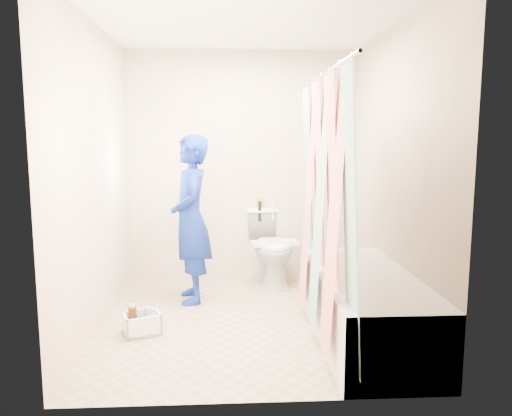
{
  "coord_description": "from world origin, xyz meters",
  "views": [
    {
      "loc": [
        -0.16,
        -3.97,
        1.51
      ],
      "look_at": [
        0.09,
        0.43,
        0.88
      ],
      "focal_mm": 35.0,
      "sensor_mm": 36.0,
      "label": 1
    }
  ],
  "objects": [
    {
      "name": "wall_left",
      "position": [
        -1.2,
        0.0,
        1.2
      ],
      "size": [
        0.02,
        2.6,
        2.4
      ],
      "primitive_type": "cube",
      "color": "beige",
      "rests_on": "ground"
    },
    {
      "name": "floor",
      "position": [
        0.0,
        0.0,
        0.0
      ],
      "size": [
        2.6,
        2.6,
        0.0
      ],
      "primitive_type": "plane",
      "color": "tan",
      "rests_on": "ground"
    },
    {
      "name": "wall_front",
      "position": [
        0.0,
        -1.3,
        1.2
      ],
      "size": [
        2.4,
        0.02,
        2.4
      ],
      "primitive_type": "cube",
      "color": "beige",
      "rests_on": "ground"
    },
    {
      "name": "tank_lid",
      "position": [
        0.31,
        0.96,
        0.45
      ],
      "size": [
        0.49,
        0.28,
        0.04
      ],
      "primitive_type": "cube",
      "rotation": [
        0.0,
        0.0,
        0.16
      ],
      "color": "white",
      "rests_on": "toilet"
    },
    {
      "name": "bathtub",
      "position": [
        0.85,
        -0.43,
        0.27
      ],
      "size": [
        0.7,
        1.75,
        0.5
      ],
      "color": "white",
      "rests_on": "ground"
    },
    {
      "name": "shower_curtain",
      "position": [
        0.52,
        -0.43,
        1.02
      ],
      "size": [
        0.06,
        1.75,
        1.8
      ],
      "primitive_type": "cube",
      "color": "silver",
      "rests_on": "curtain_rod"
    },
    {
      "name": "plumber",
      "position": [
        -0.5,
        0.55,
        0.77
      ],
      "size": [
        0.46,
        0.62,
        1.53
      ],
      "primitive_type": "imported",
      "rotation": [
        0.0,
        0.0,
        -1.39
      ],
      "color": "navy",
      "rests_on": "ground"
    },
    {
      "name": "toilet",
      "position": [
        0.29,
        1.08,
        0.38
      ],
      "size": [
        0.54,
        0.81,
        0.76
      ],
      "primitive_type": "imported",
      "rotation": [
        0.0,
        0.0,
        0.16
      ],
      "color": "white",
      "rests_on": "ground"
    },
    {
      "name": "wall_right",
      "position": [
        1.2,
        0.0,
        1.2
      ],
      "size": [
        0.02,
        2.6,
        2.4
      ],
      "primitive_type": "cube",
      "color": "beige",
      "rests_on": "ground"
    },
    {
      "name": "ceiling",
      "position": [
        0.0,
        0.0,
        2.4
      ],
      "size": [
        2.4,
        2.6,
        0.02
      ],
      "primitive_type": "cube",
      "color": "white",
      "rests_on": "wall_back"
    },
    {
      "name": "wall_back",
      "position": [
        0.0,
        1.3,
        1.2
      ],
      "size": [
        2.4,
        0.02,
        2.4
      ],
      "primitive_type": "cube",
      "color": "beige",
      "rests_on": "ground"
    },
    {
      "name": "curtain_rod",
      "position": [
        0.52,
        -0.43,
        1.95
      ],
      "size": [
        0.02,
        1.9,
        0.02
      ],
      "primitive_type": "cylinder",
      "rotation": [
        1.57,
        0.0,
        0.0
      ],
      "color": "silver",
      "rests_on": "wall_back"
    },
    {
      "name": "cleaning_caddy",
      "position": [
        -0.83,
        -0.24,
        0.08
      ],
      "size": [
        0.33,
        0.3,
        0.21
      ],
      "rotation": [
        0.0,
        0.0,
        0.35
      ],
      "color": "white",
      "rests_on": "ground"
    },
    {
      "name": "tank_internals",
      "position": [
        0.21,
        1.27,
        0.75
      ],
      "size": [
        0.19,
        0.07,
        0.25
      ],
      "color": "black",
      "rests_on": "toilet"
    }
  ]
}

